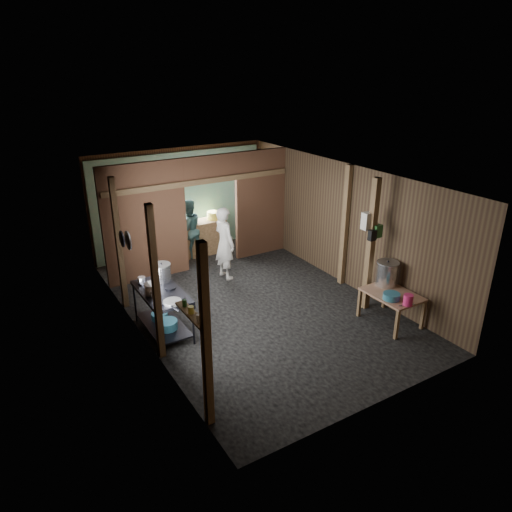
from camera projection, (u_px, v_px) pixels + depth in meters
floor at (251, 303)px, 9.42m from camera, size 4.50×7.00×0.00m
ceiling at (250, 175)px, 8.42m from camera, size 4.50×7.00×0.00m
wall_back at (179, 200)px, 11.69m from camera, size 4.50×0.00×2.60m
wall_front at (386, 324)px, 6.15m from camera, size 4.50×0.00×2.60m
wall_left at (135, 268)px, 7.84m from camera, size 0.00×7.00×2.60m
wall_right at (341, 223)px, 9.99m from camera, size 0.00×7.00×2.60m
partition_left at (145, 223)px, 10.02m from camera, size 1.85×0.10×2.60m
partition_right at (260, 203)px, 11.41m from camera, size 1.35×0.10×2.60m
partition_header at (210, 169)px, 10.39m from camera, size 1.30×0.10×0.60m
turquoise_panel at (181, 203)px, 11.66m from camera, size 4.40×0.06×2.50m
back_counter at (201, 237)px, 11.73m from camera, size 1.20×0.50×0.85m
wall_clock at (189, 176)px, 11.50m from camera, size 0.20×0.03×0.20m
post_left_a at (206, 339)px, 5.82m from camera, size 0.10×0.12×2.60m
post_left_b at (156, 285)px, 7.24m from camera, size 0.10×0.12×2.60m
post_left_c at (119, 245)px, 8.82m from camera, size 0.10×0.12×2.60m
post_right at (345, 227)px, 9.80m from camera, size 0.10×0.12×2.60m
post_free at (371, 246)px, 8.77m from camera, size 0.12×0.12×2.60m
cross_beam at (201, 181)px, 10.33m from camera, size 4.40×0.12×0.12m
pan_lid_big at (128, 240)px, 8.04m from camera, size 0.03×0.34×0.34m
pan_lid_small at (122, 239)px, 8.40m from camera, size 0.03×0.30×0.30m
wall_shelf at (191, 314)px, 6.19m from camera, size 0.14×0.80×0.03m
jar_white at (199, 318)px, 5.97m from camera, size 0.07×0.07×0.10m
jar_yellow at (191, 310)px, 6.17m from camera, size 0.08×0.08×0.10m
jar_green at (184, 303)px, 6.34m from camera, size 0.06×0.06×0.10m
bag_white at (368, 221)px, 8.63m from camera, size 0.22×0.15×0.32m
bag_green at (377, 231)px, 8.65m from camera, size 0.16×0.12×0.24m
bag_black at (372, 235)px, 8.58m from camera, size 0.14×0.10×0.20m
gas_range at (163, 312)px, 8.26m from camera, size 0.72×1.39×0.82m
prep_table at (391, 308)px, 8.62m from camera, size 0.74×1.01×0.60m
stove_pot_large at (162, 273)px, 8.43m from camera, size 0.39×0.39×0.34m
stove_pot_med at (153, 290)px, 7.91m from camera, size 0.28×0.28×0.24m
stove_saucepan at (141, 280)px, 8.42m from camera, size 0.16×0.16×0.09m
frying_pan at (172, 302)px, 7.67m from camera, size 0.41×0.57×0.07m
blue_tub_front at (167, 325)px, 8.19m from camera, size 0.37×0.37×0.15m
blue_tub_back at (159, 316)px, 8.50m from camera, size 0.30×0.30×0.12m
stock_pot at (387, 274)px, 8.76m from camera, size 0.54×0.54×0.49m
wash_basin at (391, 296)px, 8.28m from camera, size 0.34×0.34×0.11m
pink_bucket at (408, 300)px, 8.06m from camera, size 0.19×0.19×0.20m
knife at (407, 305)px, 8.09m from camera, size 0.29×0.13×0.01m
yellow_tub at (214, 215)px, 11.71m from camera, size 0.34×0.34×0.19m
red_cup at (188, 221)px, 11.38m from camera, size 0.13×0.13×0.15m
cook at (225, 243)px, 10.26m from camera, size 0.46×0.63×1.63m
worker_back at (189, 229)px, 11.37m from camera, size 0.77×0.64×1.47m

